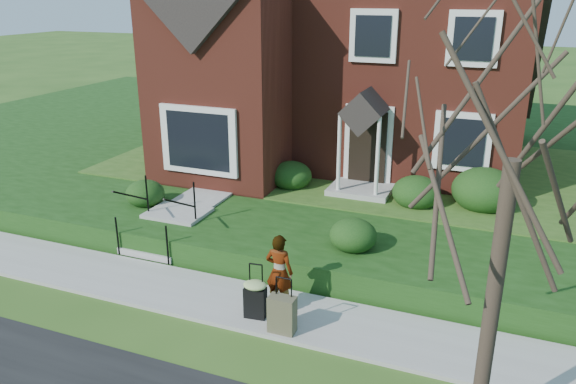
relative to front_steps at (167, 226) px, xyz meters
The scene contains 11 objects.
ground 3.14m from the front_steps, 36.42° to the right, with size 120.00×120.00×0.00m, color #2D5119.
sidewalk 3.14m from the front_steps, 36.42° to the right, with size 60.00×1.60×0.08m, color #9E9B93.
terrace 11.15m from the front_steps, 54.33° to the left, with size 44.00×20.00×0.60m, color #173A0F.
walkway 3.16m from the front_steps, 90.00° to the left, with size 1.20×6.00×0.06m, color #9E9B93.
main_house 9.41m from the front_steps, 73.56° to the left, with size 10.40×10.20×9.40m.
front_steps is the anchor object (origin of this frame).
foundation_shrubs 4.59m from the front_steps, 41.79° to the left, with size 9.77×4.75×1.11m.
woman 3.96m from the front_steps, 25.69° to the right, with size 0.53×0.35×1.47m, color #999999.
suitcase_black 3.94m from the front_steps, 33.67° to the right, with size 0.47×0.40×1.04m.
suitcase_olive 4.61m from the front_steps, 31.97° to the right, with size 0.47×0.26×1.01m.
tree_verge 8.93m from the front_steps, 27.05° to the right, with size 4.26×4.26×6.09m.
Camera 1 is at (4.60, -8.33, 5.66)m, focal length 35.00 mm.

